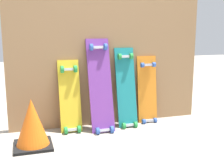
% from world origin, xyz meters
% --- Properties ---
extents(ground_plane, '(12.00, 12.00, 0.00)m').
position_xyz_m(ground_plane, '(0.00, 0.00, 0.00)').
color(ground_plane, '#A89E8E').
extents(plywood_wall_panel, '(1.98, 0.04, 1.63)m').
position_xyz_m(plywood_wall_panel, '(0.00, 0.07, 0.81)').
color(plywood_wall_panel, '#99724C').
rests_on(plywood_wall_panel, ground).
extents(skateboard_yellow, '(0.20, 0.22, 0.74)m').
position_xyz_m(skateboard_yellow, '(-0.41, -0.04, 0.31)').
color(skateboard_yellow, gold).
rests_on(skateboard_yellow, ground).
extents(skateboard_purple, '(0.23, 0.32, 0.94)m').
position_xyz_m(skateboard_purple, '(-0.12, -0.09, 0.41)').
color(skateboard_purple, '#6B338C').
rests_on(skateboard_purple, ground).
extents(skateboard_teal, '(0.20, 0.24, 0.85)m').
position_xyz_m(skateboard_teal, '(0.16, -0.05, 0.36)').
color(skateboard_teal, '#197A7F').
rests_on(skateboard_teal, ground).
extents(skateboard_orange, '(0.21, 0.15, 0.76)m').
position_xyz_m(skateboard_orange, '(0.41, -0.01, 0.31)').
color(skateboard_orange, orange).
rests_on(skateboard_orange, ground).
extents(traffic_cone, '(0.31, 0.31, 0.41)m').
position_xyz_m(traffic_cone, '(-0.78, -0.35, 0.20)').
color(traffic_cone, black).
rests_on(traffic_cone, ground).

